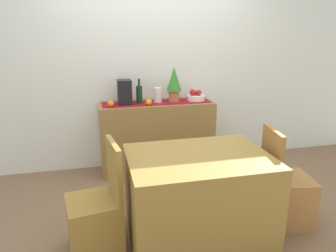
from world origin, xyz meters
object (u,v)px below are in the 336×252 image
at_px(wine_bottle, 139,94).
at_px(chair_by_corner, 285,196).
at_px(sideboard_console, 157,137).
at_px(fruit_bowl, 196,98).
at_px(ceramic_vase, 158,95).
at_px(chair_near_window, 97,220).
at_px(dining_table, 198,196).
at_px(coffee_maker, 124,92).
at_px(potted_plant, 174,82).

distance_m(wine_bottle, chair_by_corner, 1.94).
distance_m(sideboard_console, chair_by_corner, 1.69).
bearing_deg(sideboard_console, fruit_bowl, 0.00).
relative_size(ceramic_vase, chair_near_window, 0.20).
height_order(dining_table, chair_by_corner, chair_by_corner).
xyz_separation_m(wine_bottle, ceramic_vase, (0.22, 0.00, -0.02)).
bearing_deg(wine_bottle, ceramic_vase, 0.00).
height_order(fruit_bowl, ceramic_vase, ceramic_vase).
distance_m(coffee_maker, chair_by_corner, 2.05).
bearing_deg(wine_bottle, dining_table, -79.10).
height_order(coffee_maker, dining_table, coffee_maker).
distance_m(fruit_bowl, chair_by_corner, 1.60).
distance_m(wine_bottle, chair_near_window, 1.68).
bearing_deg(ceramic_vase, dining_table, -87.98).
xyz_separation_m(sideboard_console, potted_plant, (0.21, -0.00, 0.67)).
height_order(sideboard_console, ceramic_vase, ceramic_vase).
height_order(sideboard_console, fruit_bowl, fruit_bowl).
bearing_deg(sideboard_console, dining_table, -87.46).
bearing_deg(ceramic_vase, wine_bottle, 180.00).
relative_size(coffee_maker, chair_near_window, 0.32).
xyz_separation_m(potted_plant, chair_by_corner, (0.69, -1.42, -0.84)).
distance_m(fruit_bowl, ceramic_vase, 0.49).
distance_m(coffee_maker, dining_table, 1.62).
bearing_deg(chair_by_corner, dining_table, -179.82).
xyz_separation_m(fruit_bowl, chair_by_corner, (0.40, -1.42, -0.64)).
distance_m(fruit_bowl, dining_table, 1.58).
bearing_deg(coffee_maker, chair_near_window, -105.37).
distance_m(fruit_bowl, wine_bottle, 0.71).
bearing_deg(wine_bottle, coffee_maker, 180.00).
relative_size(ceramic_vase, potted_plant, 0.43).
bearing_deg(potted_plant, coffee_maker, 180.00).
bearing_deg(fruit_bowl, dining_table, -107.03).
relative_size(dining_table, chair_by_corner, 1.27).
bearing_deg(sideboard_console, coffee_maker, 180.00).
height_order(sideboard_console, potted_plant, potted_plant).
relative_size(fruit_bowl, chair_near_window, 0.25).
xyz_separation_m(potted_plant, dining_table, (-0.15, -1.42, -0.74)).
bearing_deg(ceramic_vase, chair_by_corner, -57.93).
relative_size(wine_bottle, chair_near_window, 0.33).
relative_size(ceramic_vase, chair_by_corner, 0.20).
xyz_separation_m(coffee_maker, ceramic_vase, (0.40, 0.00, -0.05)).
xyz_separation_m(fruit_bowl, dining_table, (-0.43, -1.42, -0.53)).
height_order(coffee_maker, potted_plant, potted_plant).
xyz_separation_m(wine_bottle, potted_plant, (0.43, -0.00, 0.12)).
bearing_deg(dining_table, fruit_bowl, 72.97).
height_order(potted_plant, chair_by_corner, potted_plant).
bearing_deg(potted_plant, chair_by_corner, -64.17).
bearing_deg(ceramic_vase, potted_plant, -0.00).
height_order(chair_near_window, chair_by_corner, same).
distance_m(coffee_maker, chair_near_window, 1.65).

